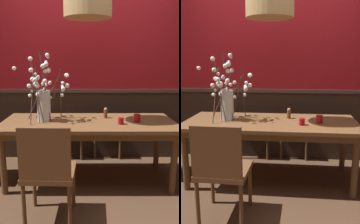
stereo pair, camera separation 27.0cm
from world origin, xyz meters
The scene contains 11 objects.
ground_plane centered at (0.00, 0.00, 0.00)m, with size 24.00×24.00×0.00m, color #4C3321.
back_wall centered at (0.00, 0.75, 1.40)m, with size 5.28×0.14×2.82m.
dining_table centered at (0.00, 0.00, 0.65)m, with size 2.00×0.86×0.73m.
chair_far_side_right centered at (0.29, 0.87, 0.51)m, with size 0.46×0.43×0.88m.
chair_far_side_left centered at (-0.29, 0.83, 0.52)m, with size 0.47×0.40×0.91m.
chair_near_side_left centered at (-0.35, -0.84, 0.52)m, with size 0.46×0.43×0.92m.
vase_with_blossoms centered at (-0.51, 0.02, 0.98)m, with size 0.63×0.47×0.79m.
candle_holder_nearer_center centered at (0.56, -0.04, 0.78)m, with size 0.08×0.08×0.09m.
candle_holder_nearer_edge centered at (0.36, -0.14, 0.77)m, with size 0.07×0.07×0.07m.
condiment_bottle centered at (0.21, 0.16, 0.79)m, with size 0.05×0.05×0.12m.
pendant_lamp centered at (-0.01, 0.00, 1.98)m, with size 0.52×0.52×0.95m.
Camera 1 is at (0.01, -2.82, 1.44)m, focal length 39.98 mm.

